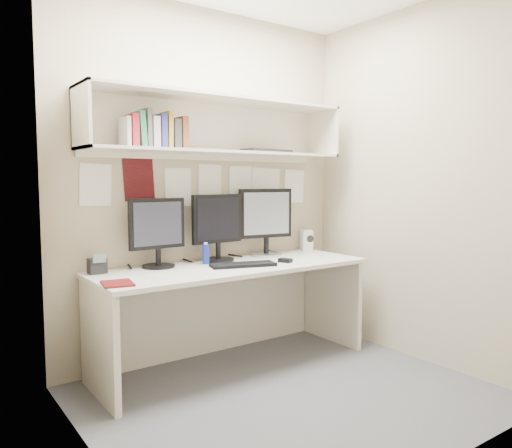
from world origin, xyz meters
TOP-DOWN VIEW (x-y plane):
  - floor at (0.00, 0.00)m, footprint 2.40×2.00m
  - wall_back at (0.00, 1.00)m, footprint 2.40×0.02m
  - wall_front at (0.00, -1.00)m, footprint 2.40×0.02m
  - wall_left at (-1.20, 0.00)m, footprint 0.02×2.00m
  - wall_right at (1.20, 0.00)m, footprint 0.02×2.00m
  - desk at (0.00, 0.65)m, footprint 2.00×0.70m
  - overhead_hutch at (0.00, 0.86)m, footprint 2.00×0.38m
  - pinned_papers at (0.00, 0.99)m, footprint 1.92×0.01m
  - monitor_left at (-0.47, 0.87)m, footprint 0.41×0.23m
  - monitor_center at (0.01, 0.87)m, footprint 0.43×0.23m
  - monitor_right at (0.45, 0.87)m, footprint 0.46×0.25m
  - keyboard at (0.03, 0.56)m, footprint 0.48×0.28m
  - mouse at (0.37, 0.52)m, footprint 0.09×0.11m
  - speaker at (0.91, 0.90)m, footprint 0.11×0.12m
  - blue_bottle at (-0.14, 0.79)m, footprint 0.05×0.05m
  - maroon_notebook at (-0.91, 0.47)m, footprint 0.21×0.24m
  - desk_phone at (-0.89, 0.88)m, footprint 0.11×0.10m
  - book_stack at (-0.50, 0.82)m, footprint 0.43×0.16m
  - hutch_tray at (0.45, 0.84)m, footprint 0.44×0.21m

SIDE VIEW (x-z plane):
  - floor at x=0.00m, z-range -0.01..0.01m
  - desk at x=0.00m, z-range 0.00..0.73m
  - maroon_notebook at x=-0.91m, z-range 0.73..0.74m
  - keyboard at x=0.03m, z-range 0.73..0.75m
  - mouse at x=0.37m, z-range 0.73..0.76m
  - desk_phone at x=-0.89m, z-range 0.72..0.85m
  - blue_bottle at x=-0.14m, z-range 0.73..0.88m
  - speaker at x=0.91m, z-range 0.73..0.91m
  - monitor_left at x=-0.47m, z-range 0.75..1.23m
  - monitor_center at x=0.01m, z-range 0.75..1.25m
  - monitor_right at x=0.45m, z-range 0.75..1.28m
  - pinned_papers at x=0.00m, z-range 1.01..1.49m
  - wall_back at x=0.00m, z-range 0.00..2.60m
  - wall_front at x=0.00m, z-range 0.00..2.60m
  - wall_left at x=-1.20m, z-range 0.00..2.60m
  - wall_right at x=1.20m, z-range 0.00..2.60m
  - hutch_tray at x=0.45m, z-range 1.54..1.57m
  - book_stack at x=-0.50m, z-range 1.52..1.78m
  - overhead_hutch at x=0.00m, z-range 1.52..1.92m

